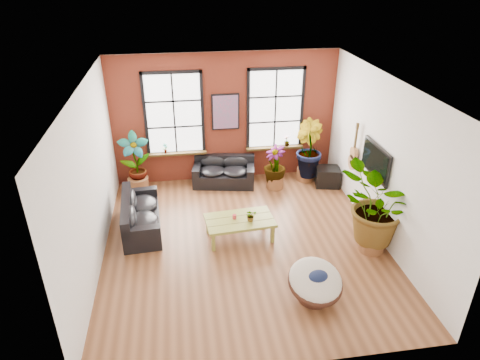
% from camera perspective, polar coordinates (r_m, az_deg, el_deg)
% --- Properties ---
extents(room, '(6.04, 6.54, 3.54)m').
position_cam_1_polar(room, '(8.73, 0.44, 1.53)').
color(room, brown).
rests_on(room, ground).
extents(sofa_back, '(1.77, 1.08, 0.76)m').
position_cam_1_polar(sofa_back, '(11.74, -2.15, 1.06)').
color(sofa_back, black).
rests_on(sofa_back, ground).
extents(sofa_left, '(0.93, 1.98, 0.76)m').
position_cam_1_polar(sofa_left, '(10.04, -13.31, -4.67)').
color(sofa_left, black).
rests_on(sofa_left, ground).
extents(coffee_table, '(1.55, 0.97, 0.57)m').
position_cam_1_polar(coffee_table, '(9.44, -0.05, -5.53)').
color(coffee_table, olive).
rests_on(coffee_table, ground).
extents(papasan_chair, '(1.19, 1.20, 0.76)m').
position_cam_1_polar(papasan_chair, '(8.02, 10.02, -13.27)').
color(papasan_chair, '#3E2016').
rests_on(papasan_chair, ground).
extents(poster, '(0.74, 0.06, 0.98)m').
position_cam_1_polar(poster, '(11.44, -1.94, 9.06)').
color(poster, black).
rests_on(poster, room).
extents(tv_wall_unit, '(0.13, 1.86, 1.20)m').
position_cam_1_polar(tv_wall_unit, '(10.04, 16.82, 2.62)').
color(tv_wall_unit, black).
rests_on(tv_wall_unit, room).
extents(media_box, '(0.73, 0.65, 0.53)m').
position_cam_1_polar(media_box, '(11.91, 11.58, 0.44)').
color(media_box, black).
rests_on(media_box, ground).
extents(pot_back_left, '(0.64, 0.64, 0.40)m').
position_cam_1_polar(pot_back_left, '(11.72, -13.37, -0.58)').
color(pot_back_left, brown).
rests_on(pot_back_left, ground).
extents(pot_back_right, '(0.64, 0.64, 0.35)m').
position_cam_1_polar(pot_back_right, '(12.15, 8.70, 0.83)').
color(pot_back_right, brown).
rests_on(pot_back_right, ground).
extents(pot_right_wall, '(0.64, 0.64, 0.39)m').
position_cam_1_polar(pot_right_wall, '(9.61, 17.15, -7.92)').
color(pot_right_wall, brown).
rests_on(pot_right_wall, ground).
extents(pot_mid, '(0.53, 0.53, 0.33)m').
position_cam_1_polar(pot_mid, '(11.63, 4.67, -0.28)').
color(pot_mid, brown).
rests_on(pot_mid, ground).
extents(floor_plant_back_left, '(0.88, 0.68, 1.50)m').
position_cam_1_polar(floor_plant_back_left, '(11.44, -13.81, 2.58)').
color(floor_plant_back_left, '#254B14').
rests_on(floor_plant_back_left, ground).
extents(floor_plant_back_right, '(0.88, 1.00, 1.57)m').
position_cam_1_polar(floor_plant_back_right, '(11.85, 9.01, 4.15)').
color(floor_plant_back_right, '#254B14').
rests_on(floor_plant_back_right, ground).
extents(floor_plant_right_wall, '(2.11, 2.11, 1.78)m').
position_cam_1_polar(floor_plant_right_wall, '(9.18, 17.92, -3.47)').
color(floor_plant_right_wall, '#254B14').
rests_on(floor_plant_right_wall, ground).
extents(floor_plant_mid, '(0.79, 0.79, 1.07)m').
position_cam_1_polar(floor_plant_mid, '(11.42, 4.66, 2.04)').
color(floor_plant_mid, '#254B14').
rests_on(floor_plant_mid, ground).
extents(table_plant, '(0.27, 0.24, 0.26)m').
position_cam_1_polar(table_plant, '(9.29, 1.45, -4.76)').
color(table_plant, '#254B14').
rests_on(table_plant, coffee_table).
extents(sill_plant_left, '(0.17, 0.17, 0.27)m').
position_cam_1_polar(sill_plant_left, '(11.66, -9.94, 4.20)').
color(sill_plant_left, '#254B14').
rests_on(sill_plant_left, room).
extents(sill_plant_right, '(0.19, 0.19, 0.27)m').
position_cam_1_polar(sill_plant_right, '(12.01, 6.27, 5.17)').
color(sill_plant_right, '#254B14').
rests_on(sill_plant_right, room).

